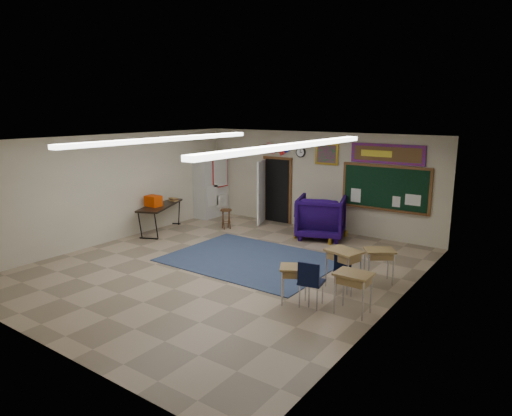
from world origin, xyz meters
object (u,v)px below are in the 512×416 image
Objects in this scene: student_desk_front_right at (379,264)px; folding_table at (160,217)px; wooden_stool at (226,219)px; student_desk_front_left at (343,267)px; wingback_armchair at (321,217)px.

folding_table reaches higher than student_desk_front_right.
student_desk_front_right is 1.25× the size of wooden_stool.
wooden_stool is (1.43, 1.41, -0.14)m from folding_table.
student_desk_front_left is at bearing -25.07° from wooden_stool.
wingback_armchair is 3.87m from student_desk_front_left.
wooden_stool is at bearing 127.77° from student_desk_front_right.
folding_table is at bearing 142.33° from student_desk_front_right.
folding_table is 3.45× the size of wooden_stool.
folding_table is at bearing 8.12° from wingback_armchair.
student_desk_front_right is at bearing -16.34° from wooden_stool.
student_desk_front_right is at bearing 118.08° from wingback_armchair.
wooden_stool is at bearing 20.65° from folding_table.
student_desk_front_left is at bearing -32.20° from folding_table.
student_desk_front_right is 6.97m from folding_table.
wingback_armchair is 2.19× the size of wooden_stool.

